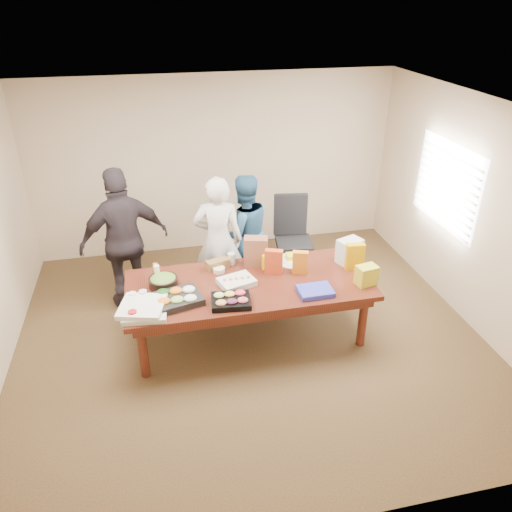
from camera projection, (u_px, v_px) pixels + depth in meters
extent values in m
cube|color=#47301E|center=(249.00, 336.00, 6.04)|extent=(5.50, 5.00, 0.02)
cube|color=white|center=(248.00, 109.00, 4.74)|extent=(5.50, 5.00, 0.02)
cube|color=beige|center=(216.00, 165.00, 7.54)|extent=(5.50, 0.04, 2.70)
cube|color=beige|center=(325.00, 400.00, 3.25)|extent=(5.50, 0.04, 2.70)
cube|color=beige|center=(473.00, 214.00, 5.91)|extent=(0.04, 5.00, 2.70)
cube|color=white|center=(446.00, 185.00, 6.35)|extent=(0.03, 1.40, 1.10)
cube|color=beige|center=(443.00, 186.00, 6.34)|extent=(0.04, 1.36, 1.00)
cube|color=#4C1C0F|center=(249.00, 310.00, 5.86)|extent=(2.80, 1.20, 0.75)
cube|color=black|center=(294.00, 241.00, 7.03)|extent=(0.66, 0.66, 1.13)
imported|color=silver|center=(218.00, 241.00, 6.37)|extent=(0.70, 0.52, 1.74)
imported|color=#30618C|center=(244.00, 233.00, 6.67)|extent=(0.90, 0.76, 1.64)
imported|color=#282126|center=(125.00, 241.00, 6.18)|extent=(1.20, 0.75, 1.90)
cube|color=black|center=(177.00, 299.00, 5.31)|extent=(0.59, 0.51, 0.08)
cube|color=black|center=(231.00, 301.00, 5.29)|extent=(0.45, 0.37, 0.06)
cube|color=white|center=(237.00, 282.00, 5.64)|extent=(0.46, 0.39, 0.07)
cylinder|color=black|center=(163.00, 282.00, 5.59)|extent=(0.42, 0.42, 0.11)
cube|color=#3139C0|center=(315.00, 291.00, 5.48)|extent=(0.38, 0.29, 0.06)
cube|color=#C9441E|center=(274.00, 262.00, 5.81)|extent=(0.22, 0.16, 0.30)
cube|color=#E2A402|center=(355.00, 257.00, 5.89)|extent=(0.23, 0.11, 0.33)
cube|color=orange|center=(300.00, 262.00, 5.81)|extent=(0.20, 0.13, 0.28)
cylinder|color=silver|center=(232.00, 259.00, 6.04)|extent=(0.10, 0.10, 0.15)
cylinder|color=#DCB800|center=(265.00, 262.00, 5.92)|extent=(0.08, 0.08, 0.18)
cylinder|color=brown|center=(156.00, 270.00, 5.75)|extent=(0.06, 0.06, 0.18)
cylinder|color=#F1F0BE|center=(157.00, 273.00, 5.68)|extent=(0.07, 0.07, 0.20)
cube|color=yellow|center=(295.00, 257.00, 6.16)|extent=(0.23, 0.14, 0.08)
cube|color=brown|center=(218.00, 264.00, 5.96)|extent=(0.30, 0.19, 0.11)
cube|color=brown|center=(256.00, 251.00, 5.97)|extent=(0.31, 0.23, 0.37)
cylinder|color=#B0131D|center=(133.00, 316.00, 5.01)|extent=(0.10, 0.10, 0.12)
cylinder|color=silver|center=(143.00, 296.00, 5.33)|extent=(0.09, 0.09, 0.12)
cylinder|color=white|center=(133.00, 298.00, 5.31)|extent=(0.10, 0.10, 0.12)
cube|color=beige|center=(145.00, 311.00, 5.15)|extent=(0.49, 0.49, 0.05)
cube|color=silver|center=(142.00, 307.00, 5.12)|extent=(0.55, 0.55, 0.05)
cylinder|color=silver|center=(291.00, 263.00, 6.06)|extent=(0.30, 0.30, 0.02)
cylinder|color=white|center=(288.00, 259.00, 6.17)|extent=(0.29, 0.29, 0.02)
cylinder|color=#F4E4C9|center=(276.00, 260.00, 6.11)|extent=(0.18, 0.18, 0.06)
cylinder|color=white|center=(219.00, 270.00, 5.89)|extent=(0.14, 0.14, 0.06)
cube|color=white|center=(349.00, 251.00, 6.04)|extent=(0.34, 0.29, 0.31)
cube|color=yellow|center=(366.00, 275.00, 5.61)|extent=(0.26, 0.20, 0.23)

